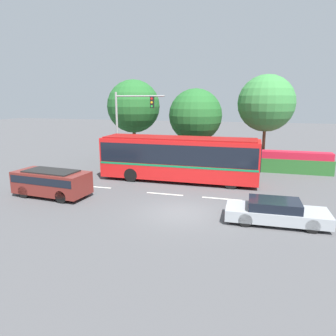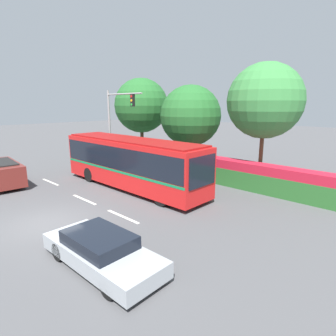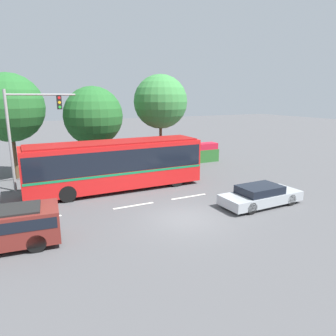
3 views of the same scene
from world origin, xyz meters
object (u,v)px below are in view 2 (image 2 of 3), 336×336
(city_bus, at_px, (131,160))
(street_tree_right, at_px, (265,101))
(street_tree_left, at_px, (141,106))
(sedan_foreground, at_px, (101,250))
(street_tree_centre, at_px, (190,116))
(traffic_light_pole, at_px, (116,119))
(suv_left_lane, at_px, (1,172))

(city_bus, xyz_separation_m, street_tree_right, (6.02, 5.96, 3.74))
(street_tree_left, xyz_separation_m, street_tree_right, (11.93, -0.19, 0.33))
(sedan_foreground, distance_m, street_tree_centre, 14.59)
(sedan_foreground, xyz_separation_m, street_tree_left, (-12.33, 12.71, 4.68))
(street_tree_right, bearing_deg, street_tree_left, 179.07)
(street_tree_left, bearing_deg, city_bus, -46.17)
(street_tree_left, bearing_deg, traffic_light_pole, -76.80)
(city_bus, height_order, street_tree_right, street_tree_right)
(sedan_foreground, relative_size, traffic_light_pole, 0.75)
(city_bus, relative_size, suv_left_lane, 2.38)
(traffic_light_pole, bearing_deg, street_tree_centre, 32.90)
(sedan_foreground, xyz_separation_m, street_tree_centre, (-6.37, 12.53, 3.92))
(suv_left_lane, distance_m, street_tree_left, 12.67)
(street_tree_centre, bearing_deg, street_tree_left, 178.28)
(suv_left_lane, relative_size, street_tree_left, 0.62)
(city_bus, xyz_separation_m, street_tree_centre, (0.06, 5.97, 2.65))
(sedan_foreground, relative_size, suv_left_lane, 1.00)
(suv_left_lane, distance_m, street_tree_right, 17.88)
(city_bus, distance_m, suv_left_lane, 8.86)
(suv_left_lane, bearing_deg, city_bus, 45.87)
(street_tree_centre, xyz_separation_m, street_tree_right, (5.96, -0.01, 1.09))
(city_bus, relative_size, street_tree_left, 1.49)
(traffic_light_pole, relative_size, street_tree_left, 0.84)
(city_bus, xyz_separation_m, sedan_foreground, (6.43, -6.56, -1.27))
(street_tree_centre, bearing_deg, city_bus, -90.55)
(street_tree_left, bearing_deg, sedan_foreground, -45.86)
(street_tree_left, bearing_deg, street_tree_right, -0.93)
(street_tree_right, bearing_deg, city_bus, -135.30)
(street_tree_left, relative_size, street_tree_centre, 1.13)
(sedan_foreground, bearing_deg, street_tree_left, 132.96)
(street_tree_centre, bearing_deg, sedan_foreground, -63.06)
(traffic_light_pole, xyz_separation_m, street_tree_centre, (5.14, 3.33, 0.26))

